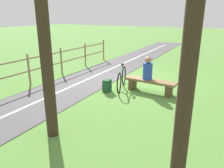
% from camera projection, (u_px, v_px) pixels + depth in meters
% --- Properties ---
extents(ground_plane, '(80.00, 80.00, 0.00)m').
position_uv_depth(ground_plane, '(123.00, 82.00, 9.16)').
color(ground_plane, '#548438').
extents(paved_path, '(3.63, 36.06, 0.02)m').
position_uv_depth(paved_path, '(20.00, 109.00, 6.50)').
color(paved_path, '#4C494C').
rests_on(paved_path, ground_plane).
extents(path_centre_line, '(1.26, 31.98, 0.00)m').
position_uv_depth(path_centre_line, '(20.00, 109.00, 6.50)').
color(path_centre_line, silver).
rests_on(path_centre_line, paved_path).
extents(bench, '(1.88, 0.52, 0.47)m').
position_uv_depth(bench, '(150.00, 84.00, 7.86)').
color(bench, brown).
rests_on(bench, ground_plane).
extents(person_seated, '(0.35, 0.35, 0.82)m').
position_uv_depth(person_seated, '(148.00, 69.00, 7.76)').
color(person_seated, '#2847B7').
rests_on(person_seated, bench).
extents(bicycle, '(0.57, 1.69, 0.92)m').
position_uv_depth(bicycle, '(122.00, 79.00, 8.23)').
color(bicycle, black).
rests_on(bicycle, ground_plane).
extents(backpack, '(0.26, 0.31, 0.45)m').
position_uv_depth(backpack, '(107.00, 86.00, 7.96)').
color(backpack, '#1E4C2D').
rests_on(backpack, ground_plane).
extents(tree_by_path, '(1.39, 0.84, 4.36)m').
position_uv_depth(tree_by_path, '(186.00, 80.00, 2.68)').
color(tree_by_path, '#38281E').
rests_on(tree_by_path, ground_plane).
extents(tree_far_right, '(1.28, 1.27, 4.54)m').
position_uv_depth(tree_far_right, '(45.00, 48.00, 4.57)').
color(tree_far_right, '#38281E').
rests_on(tree_far_right, ground_plane).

